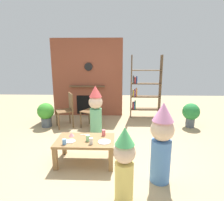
{
  "coord_description": "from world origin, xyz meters",
  "views": [
    {
      "loc": [
        0.27,
        -3.21,
        1.75
      ],
      "look_at": [
        0.15,
        0.4,
        0.96
      ],
      "focal_mm": 29.59,
      "sensor_mm": 36.0,
      "label": 1
    }
  ],
  "objects_px": {
    "bookshelf": "(143,89)",
    "paper_cup_far_left": "(64,142)",
    "paper_plate_rear": "(104,142)",
    "birthday_cake_slice": "(71,134)",
    "dining_chair_middle": "(93,109)",
    "coffee_table": "(85,143)",
    "paper_cup_near_left": "(91,141)",
    "paper_cup_near_right": "(88,138)",
    "child_by_the_chairs": "(96,109)",
    "potted_plant_short": "(46,113)",
    "potted_plant_tall": "(191,113)",
    "child_with_cone_hat": "(124,163)",
    "paper_plate_front": "(71,141)",
    "dining_chair_left": "(68,108)",
    "paper_cup_center": "(104,133)",
    "child_in_pink": "(162,141)"
  },
  "relations": [
    {
      "from": "paper_plate_front",
      "to": "paper_plate_rear",
      "type": "bearing_deg",
      "value": -0.5
    },
    {
      "from": "potted_plant_tall",
      "to": "child_by_the_chairs",
      "type": "bearing_deg",
      "value": -167.0
    },
    {
      "from": "paper_cup_near_left",
      "to": "dining_chair_left",
      "type": "distance_m",
      "value": 2.13
    },
    {
      "from": "child_by_the_chairs",
      "to": "potted_plant_short",
      "type": "height_order",
      "value": "child_by_the_chairs"
    },
    {
      "from": "dining_chair_middle",
      "to": "dining_chair_left",
      "type": "bearing_deg",
      "value": 20.69
    },
    {
      "from": "paper_cup_far_left",
      "to": "paper_plate_rear",
      "type": "distance_m",
      "value": 0.65
    },
    {
      "from": "paper_cup_center",
      "to": "paper_plate_front",
      "type": "bearing_deg",
      "value": -153.13
    },
    {
      "from": "birthday_cake_slice",
      "to": "bookshelf",
      "type": "bearing_deg",
      "value": 57.93
    },
    {
      "from": "bookshelf",
      "to": "dining_chair_middle",
      "type": "bearing_deg",
      "value": -144.49
    },
    {
      "from": "paper_plate_front",
      "to": "paper_plate_rear",
      "type": "xyz_separation_m",
      "value": [
        0.57,
        -0.0,
        0.0
      ]
    },
    {
      "from": "coffee_table",
      "to": "child_by_the_chairs",
      "type": "relative_size",
      "value": 0.84
    },
    {
      "from": "birthday_cake_slice",
      "to": "dining_chair_left",
      "type": "height_order",
      "value": "dining_chair_left"
    },
    {
      "from": "paper_cup_near_right",
      "to": "child_by_the_chairs",
      "type": "bearing_deg",
      "value": 90.94
    },
    {
      "from": "birthday_cake_slice",
      "to": "potted_plant_short",
      "type": "relative_size",
      "value": 0.15
    },
    {
      "from": "paper_plate_rear",
      "to": "child_by_the_chairs",
      "type": "bearing_deg",
      "value": 102.66
    },
    {
      "from": "birthday_cake_slice",
      "to": "child_with_cone_hat",
      "type": "height_order",
      "value": "child_with_cone_hat"
    },
    {
      "from": "bookshelf",
      "to": "birthday_cake_slice",
      "type": "distance_m",
      "value": 3.03
    },
    {
      "from": "dining_chair_middle",
      "to": "child_with_cone_hat",
      "type": "bearing_deg",
      "value": 134.42
    },
    {
      "from": "paper_cup_far_left",
      "to": "paper_cup_near_left",
      "type": "bearing_deg",
      "value": 3.68
    },
    {
      "from": "paper_cup_near_left",
      "to": "birthday_cake_slice",
      "type": "height_order",
      "value": "paper_cup_near_left"
    },
    {
      "from": "paper_cup_far_left",
      "to": "paper_plate_rear",
      "type": "height_order",
      "value": "paper_cup_far_left"
    },
    {
      "from": "bookshelf",
      "to": "coffee_table",
      "type": "bearing_deg",
      "value": -116.34
    },
    {
      "from": "child_in_pink",
      "to": "potted_plant_short",
      "type": "xyz_separation_m",
      "value": [
        -2.54,
        2.2,
        -0.25
      ]
    },
    {
      "from": "coffee_table",
      "to": "paper_cup_center",
      "type": "height_order",
      "value": "paper_cup_center"
    },
    {
      "from": "paper_cup_far_left",
      "to": "child_in_pink",
      "type": "distance_m",
      "value": 1.52
    },
    {
      "from": "child_with_cone_hat",
      "to": "birthday_cake_slice",
      "type": "bearing_deg",
      "value": 5.99
    },
    {
      "from": "bookshelf",
      "to": "child_by_the_chairs",
      "type": "xyz_separation_m",
      "value": [
        -1.29,
        -1.43,
        -0.25
      ]
    },
    {
      "from": "paper_plate_rear",
      "to": "dining_chair_middle",
      "type": "bearing_deg",
      "value": 103.52
    },
    {
      "from": "coffee_table",
      "to": "potted_plant_tall",
      "type": "relative_size",
      "value": 1.54
    },
    {
      "from": "paper_cup_near_left",
      "to": "paper_cup_far_left",
      "type": "distance_m",
      "value": 0.43
    },
    {
      "from": "paper_cup_center",
      "to": "paper_plate_front",
      "type": "xyz_separation_m",
      "value": [
        -0.54,
        -0.27,
        -0.05
      ]
    },
    {
      "from": "paper_plate_rear",
      "to": "birthday_cake_slice",
      "type": "bearing_deg",
      "value": 159.73
    },
    {
      "from": "paper_cup_center",
      "to": "paper_cup_near_left",
      "type": "bearing_deg",
      "value": -116.59
    },
    {
      "from": "paper_cup_center",
      "to": "potted_plant_short",
      "type": "xyz_separation_m",
      "value": [
        -1.66,
        1.53,
        -0.09
      ]
    },
    {
      "from": "paper_cup_far_left",
      "to": "dining_chair_middle",
      "type": "relative_size",
      "value": 0.1
    },
    {
      "from": "dining_chair_middle",
      "to": "potted_plant_tall",
      "type": "xyz_separation_m",
      "value": [
        2.57,
        0.14,
        -0.12
      ]
    },
    {
      "from": "dining_chair_left",
      "to": "dining_chair_middle",
      "type": "xyz_separation_m",
      "value": [
        0.69,
        -0.09,
        0.0
      ]
    },
    {
      "from": "bookshelf",
      "to": "paper_cup_far_left",
      "type": "distance_m",
      "value": 3.33
    },
    {
      "from": "coffee_table",
      "to": "paper_plate_rear",
      "type": "bearing_deg",
      "value": -15.53
    },
    {
      "from": "child_by_the_chairs",
      "to": "potted_plant_tall",
      "type": "relative_size",
      "value": 1.83
    },
    {
      "from": "coffee_table",
      "to": "paper_plate_rear",
      "type": "height_order",
      "value": "paper_plate_rear"
    },
    {
      "from": "paper_cup_near_right",
      "to": "potted_plant_tall",
      "type": "bearing_deg",
      "value": 37.49
    },
    {
      "from": "dining_chair_middle",
      "to": "bookshelf",
      "type": "bearing_deg",
      "value": -116.01
    },
    {
      "from": "dining_chair_left",
      "to": "potted_plant_tall",
      "type": "bearing_deg",
      "value": 154.03
    },
    {
      "from": "paper_cup_far_left",
      "to": "paper_plate_rear",
      "type": "xyz_separation_m",
      "value": [
        0.64,
        0.1,
        -0.04
      ]
    },
    {
      "from": "coffee_table",
      "to": "birthday_cake_slice",
      "type": "bearing_deg",
      "value": 154.23
    },
    {
      "from": "paper_cup_near_right",
      "to": "paper_cup_far_left",
      "type": "bearing_deg",
      "value": -158.42
    },
    {
      "from": "child_with_cone_hat",
      "to": "dining_chair_middle",
      "type": "height_order",
      "value": "child_with_cone_hat"
    },
    {
      "from": "paper_plate_front",
      "to": "child_in_pink",
      "type": "bearing_deg",
      "value": -15.55
    },
    {
      "from": "paper_cup_near_left",
      "to": "potted_plant_short",
      "type": "bearing_deg",
      "value": 128.25
    }
  ]
}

